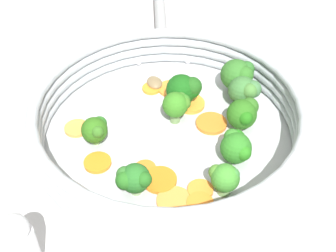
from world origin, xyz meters
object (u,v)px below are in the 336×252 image
(carrot_slice_8, at_px, (77,128))
(broccoli_floret_0, at_px, (133,179))
(broccoli_floret_4, at_px, (225,178))
(broccoli_floret_5, at_px, (238,75))
(carrot_slice_1, at_px, (151,88))
(skillet, at_px, (168,136))
(broccoli_floret_8, at_px, (243,113))
(carrot_slice_0, at_px, (190,104))
(carrot_slice_6, at_px, (200,190))
(carrot_slice_7, at_px, (145,168))
(carrot_slice_9, at_px, (174,201))
(salt_shaker, at_px, (20,245))
(broccoli_floret_6, at_px, (236,146))
(broccoli_floret_2, at_px, (184,89))
(carrot_slice_3, at_px, (171,89))
(carrot_slice_5, at_px, (160,180))
(carrot_slice_10, at_px, (98,163))
(broccoli_floret_3, at_px, (244,90))
(carrot_slice_2, at_px, (211,123))
(mushroom_piece_0, at_px, (154,83))
(carrot_slice_4, at_px, (200,203))
(broccoli_floret_7, at_px, (177,104))

(carrot_slice_8, bearing_deg, broccoli_floret_0, -88.93)
(broccoli_floret_4, distance_m, broccoli_floret_5, 0.20)
(carrot_slice_1, bearing_deg, broccoli_floret_0, -130.94)
(skillet, bearing_deg, broccoli_floret_8, -30.22)
(carrot_slice_0, xyz_separation_m, carrot_slice_6, (-0.09, -0.14, -0.00))
(carrot_slice_7, height_order, broccoli_floret_8, broccoli_floret_8)
(carrot_slice_9, distance_m, salt_shaker, 0.18)
(broccoli_floret_4, height_order, broccoli_floret_6, same)
(carrot_slice_7, relative_size, broccoli_floret_4, 0.63)
(broccoli_floret_2, xyz_separation_m, salt_shaker, (-0.30, -0.10, 0.00))
(broccoli_floret_0, relative_size, broccoli_floret_6, 0.90)
(carrot_slice_3, bearing_deg, carrot_slice_5, -131.27)
(broccoli_floret_0, bearing_deg, broccoli_floret_8, 2.12)
(broccoli_floret_5, bearing_deg, carrot_slice_8, 162.99)
(carrot_slice_3, height_order, broccoli_floret_6, broccoli_floret_6)
(broccoli_floret_0, xyz_separation_m, broccoli_floret_8, (0.19, 0.01, 0.00))
(carrot_slice_3, height_order, carrot_slice_10, same)
(carrot_slice_1, relative_size, broccoli_floret_3, 0.57)
(broccoli_floret_8, bearing_deg, salt_shaker, -177.13)
(skillet, height_order, carrot_slice_7, carrot_slice_7)
(carrot_slice_2, xyz_separation_m, broccoli_floret_4, (-0.07, -0.10, 0.02))
(broccoli_floret_8, xyz_separation_m, salt_shaker, (-0.33, -0.02, 0.00))
(carrot_slice_0, distance_m, carrot_slice_5, 0.15)
(carrot_slice_6, height_order, carrot_slice_9, carrot_slice_6)
(carrot_slice_1, bearing_deg, broccoli_floret_4, -101.65)
(carrot_slice_0, xyz_separation_m, broccoli_floret_4, (-0.07, -0.15, 0.02))
(broccoli_floret_3, bearing_deg, carrot_slice_6, -150.01)
(broccoli_floret_2, distance_m, broccoli_floret_8, 0.09)
(carrot_slice_7, distance_m, broccoli_floret_6, 0.12)
(mushroom_piece_0, bearing_deg, broccoli_floret_4, -103.66)
(mushroom_piece_0, bearing_deg, broccoli_floret_6, -91.96)
(carrot_slice_8, height_order, broccoli_floret_2, broccoli_floret_2)
(broccoli_floret_8, bearing_deg, carrot_slice_6, -155.72)
(carrot_slice_4, relative_size, broccoli_floret_4, 0.73)
(salt_shaker, bearing_deg, broccoli_floret_8, 2.87)
(carrot_slice_10, xyz_separation_m, salt_shaker, (-0.14, -0.08, 0.03))
(broccoli_floret_4, bearing_deg, broccoli_floret_3, 38.93)
(carrot_slice_9, bearing_deg, carrot_slice_0, 45.42)
(carrot_slice_10, height_order, broccoli_floret_6, broccoli_floret_6)
(carrot_slice_1, bearing_deg, carrot_slice_5, -121.80)
(carrot_slice_3, distance_m, broccoli_floret_7, 0.08)
(carrot_slice_2, bearing_deg, carrot_slice_4, -135.82)
(carrot_slice_6, relative_size, carrot_slice_10, 0.89)
(skillet, distance_m, broccoli_floret_3, 0.13)
(carrot_slice_7, height_order, broccoli_floret_4, broccoli_floret_4)
(carrot_slice_0, relative_size, carrot_slice_9, 0.98)
(carrot_slice_0, height_order, broccoli_floret_2, broccoli_floret_2)
(carrot_slice_6, bearing_deg, carrot_slice_7, 115.47)
(broccoli_floret_5, bearing_deg, salt_shaker, -168.11)
(carrot_slice_5, distance_m, broccoli_floret_4, 0.08)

